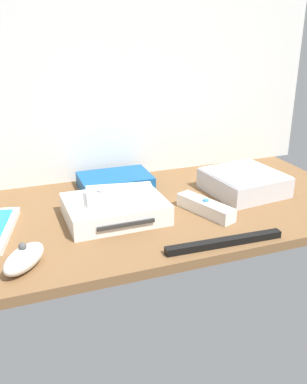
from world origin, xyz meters
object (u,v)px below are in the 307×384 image
network_router (115,181)px  remote_nunchuk (24,258)px  sensor_bar (225,242)px  remote_wand (205,207)px  remote_classic_pad (120,194)px  game_console (115,209)px  mini_computer (244,182)px

network_router → remote_nunchuk: 40.73cm
sensor_bar → network_router: bearing=109.3°
remote_wand → network_router: bearing=103.0°
network_router → remote_classic_pad: remote_classic_pad is taller
game_console → mini_computer: bearing=5.2°
remote_classic_pad → sensor_bar: remote_classic_pad is taller
game_console → mini_computer: 34.40cm
mini_computer → network_router: 32.58cm
remote_wand → remote_nunchuk: remote_nunchuk is taller
network_router → remote_wand: bearing=-56.7°
mini_computer → remote_wand: 16.89cm
remote_wand → sensor_bar: size_ratio=0.63×
game_console → mini_computer: mini_computer is taller
network_router → remote_nunchuk: remote_nunchuk is taller
network_router → mini_computer: bearing=-25.6°
game_console → remote_wand: size_ratio=1.39×
sensor_bar → remote_classic_pad: bearing=130.3°
remote_wand → sensor_bar: remote_wand is taller
remote_classic_pad → mini_computer: bearing=15.3°
remote_nunchuk → remote_classic_pad: size_ratio=0.67×
remote_nunchuk → network_router: bearing=91.9°
network_router → sensor_bar: size_ratio=0.76×
game_console → remote_classic_pad: (1.35, 0.05, 3.21)cm
game_console → remote_classic_pad: 3.48cm
remote_nunchuk → mini_computer: bearing=58.1°
network_router → game_console: bearing=-105.2°
remote_wand → remote_nunchuk: size_ratio=1.45×
sensor_bar → remote_wand: bearing=79.8°
remote_wand → remote_classic_pad: (-18.12, 4.80, 3.90)cm
game_console → remote_nunchuk: (-20.20, -14.22, -0.16)cm
game_console → remote_classic_pad: remote_classic_pad is taller
remote_nunchuk → sensor_bar: remote_nunchuk is taller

